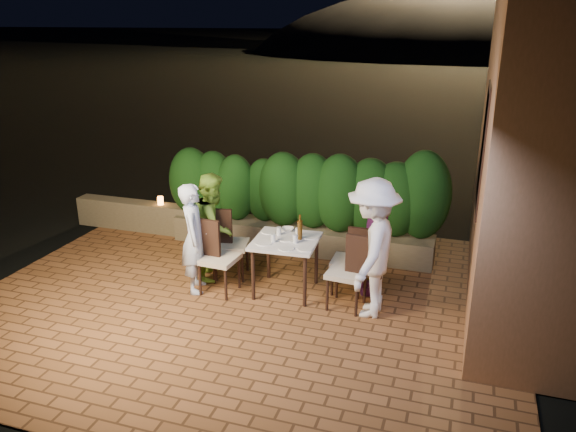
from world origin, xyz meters
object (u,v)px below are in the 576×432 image
at_px(bowl, 288,229).
at_px(parapet_lamp, 160,201).
at_px(diner_blue, 194,238).
at_px(diner_purple, 376,239).
at_px(chair_left_back, 231,243).
at_px(dining_table, 286,266).
at_px(beer_bottle, 300,227).
at_px(diner_white, 372,249).
at_px(chair_right_back, 349,260).
at_px(chair_right_front, 347,271).
at_px(chair_left_front, 219,257).
at_px(diner_green, 214,226).

xyz_separation_m(bowl, parapet_lamp, (-2.66, 1.13, -0.20)).
xyz_separation_m(diner_blue, diner_purple, (2.30, 0.69, 0.00)).
relative_size(diner_blue, diner_purple, 0.99).
bearing_deg(chair_left_back, dining_table, -26.10).
bearing_deg(bowl, beer_bottle, -44.94).
bearing_deg(chair_left_back, bowl, -4.54).
distance_m(chair_left_back, diner_white, 2.16).
relative_size(dining_table, chair_right_back, 0.89).
bearing_deg(beer_bottle, diner_blue, -163.31).
distance_m(chair_left_back, diner_blue, 0.66).
xyz_separation_m(chair_right_front, diner_purple, (0.26, 0.55, 0.25)).
height_order(chair_right_front, parapet_lamp, chair_right_front).
xyz_separation_m(chair_left_front, diner_white, (2.03, 0.05, 0.37)).
xyz_separation_m(beer_bottle, chair_left_back, (-1.06, 0.15, -0.42)).
bearing_deg(parapet_lamp, chair_left_front, -42.74).
relative_size(beer_bottle, diner_blue, 0.23).
relative_size(beer_bottle, chair_left_front, 0.34).
bearing_deg(chair_left_front, diner_green, 124.65).
relative_size(chair_right_back, diner_purple, 0.62).
bearing_deg(diner_green, chair_left_front, -158.35).
relative_size(chair_right_front, diner_blue, 0.67).
bearing_deg(chair_left_back, diner_purple, -7.76).
xyz_separation_m(diner_blue, parapet_lamp, (-1.57, 1.79, -0.18)).
height_order(chair_left_back, diner_white, diner_white).
xyz_separation_m(bowl, chair_left_back, (-0.81, -0.10, -0.27)).
height_order(chair_left_front, diner_purple, diner_purple).
height_order(diner_blue, diner_purple, diner_purple).
height_order(bowl, diner_blue, diner_blue).
xyz_separation_m(chair_right_front, diner_white, (0.31, -0.06, 0.37)).
xyz_separation_m(chair_left_back, chair_right_back, (1.69, 0.03, -0.03)).
relative_size(chair_left_front, parapet_lamp, 7.26).
distance_m(diner_green, diner_purple, 2.26).
height_order(chair_left_front, parapet_lamp, chair_left_front).
xyz_separation_m(diner_green, diner_white, (2.31, -0.42, 0.12)).
xyz_separation_m(chair_left_front, diner_blue, (-0.33, -0.03, 0.24)).
distance_m(chair_right_back, diner_green, 1.95).
distance_m(chair_left_front, diner_white, 2.06).
height_order(dining_table, parapet_lamp, dining_table).
bearing_deg(bowl, diner_white, -24.12).
relative_size(chair_right_front, parapet_lamp, 7.18).
relative_size(chair_right_front, diner_white, 0.57).
bearing_deg(chair_right_front, diner_purple, -110.72).
height_order(chair_left_front, chair_right_front, chair_left_front).
bearing_deg(diner_white, diner_blue, -85.13).
bearing_deg(chair_right_front, chair_right_back, -75.76).
height_order(dining_table, chair_left_back, chair_left_back).
distance_m(beer_bottle, diner_blue, 1.41).
distance_m(dining_table, beer_bottle, 0.58).
bearing_deg(parapet_lamp, chair_right_front, -24.43).
bearing_deg(chair_right_front, diner_green, -5.32).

